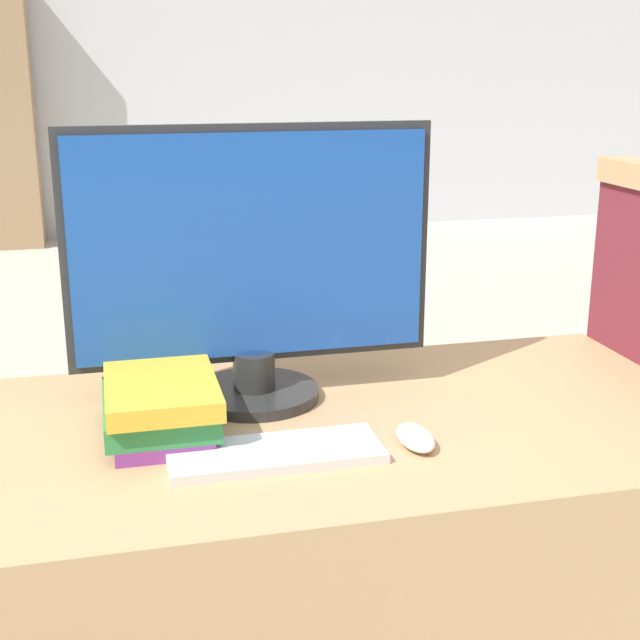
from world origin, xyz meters
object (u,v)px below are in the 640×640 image
object	(u,v)px
keyboard	(275,453)
book_stack	(160,405)
monitor	(252,266)
mouse	(415,437)

from	to	relation	value
keyboard	book_stack	xyz separation A→B (m)	(-0.16, 0.14, 0.04)
monitor	keyboard	distance (m)	0.35
monitor	mouse	distance (m)	0.41
monitor	keyboard	world-z (taller)	monitor
monitor	book_stack	bearing A→B (deg)	-146.07
mouse	book_stack	xyz separation A→B (m)	(-0.39, 0.15, 0.04)
monitor	book_stack	distance (m)	0.29
monitor	mouse	xyz separation A→B (m)	(0.21, -0.27, -0.23)
book_stack	keyboard	bearing A→B (deg)	-40.25
keyboard	mouse	bearing A→B (deg)	-2.20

